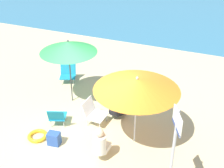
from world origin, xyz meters
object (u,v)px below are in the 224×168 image
(umbrella_orange, at_px, (137,84))
(person_a, at_px, (100,143))
(beach_chair_c, at_px, (68,73))
(swim_ring, at_px, (38,136))
(beach_chair_b, at_px, (57,116))
(beach_bag, at_px, (54,139))
(warning_sign, at_px, (174,145))
(beach_chair_a, at_px, (93,112))
(umbrella_green, at_px, (68,47))
(person_b, at_px, (116,106))

(umbrella_orange, distance_m, person_a, 1.66)
(beach_chair_c, relative_size, swim_ring, 1.32)
(beach_chair_b, distance_m, beach_bag, 0.79)
(beach_chair_c, height_order, warning_sign, warning_sign)
(beach_chair_a, xyz_separation_m, swim_ring, (-1.10, -1.19, -0.31))
(umbrella_green, relative_size, person_a, 2.18)
(umbrella_orange, xyz_separation_m, beach_chair_c, (-3.27, 2.19, -1.41))
(beach_bag, bearing_deg, warning_sign, -10.57)
(umbrella_orange, height_order, warning_sign, warning_sign)
(beach_chair_c, height_order, beach_bag, beach_chair_c)
(beach_bag, bearing_deg, person_b, 58.05)
(beach_chair_a, height_order, beach_bag, beach_chair_a)
(beach_chair_a, xyz_separation_m, beach_chair_c, (-1.91, 1.89, -0.04))
(umbrella_orange, bearing_deg, beach_bag, -153.74)
(beach_chair_a, bearing_deg, person_b, 43.85)
(umbrella_orange, distance_m, beach_chair_a, 1.95)
(swim_ring, bearing_deg, beach_bag, -5.06)
(umbrella_orange, bearing_deg, umbrella_green, 156.18)
(beach_chair_c, height_order, swim_ring, beach_chair_c)
(umbrella_orange, distance_m, warning_sign, 1.98)
(swim_ring, distance_m, beach_bag, 0.58)
(umbrella_orange, relative_size, beach_chair_a, 3.00)
(person_b, bearing_deg, beach_chair_c, 96.71)
(person_b, relative_size, beach_bag, 2.51)
(person_b, bearing_deg, umbrella_orange, -94.99)
(beach_chair_c, xyz_separation_m, warning_sign, (4.52, -3.72, 1.19))
(beach_chair_a, xyz_separation_m, beach_bag, (-0.54, -1.24, -0.19))
(person_b, xyz_separation_m, swim_ring, (-1.62, -1.65, -0.38))
(umbrella_green, distance_m, beach_bag, 2.71)
(umbrella_green, xyz_separation_m, person_a, (1.95, -2.06, -1.38))
(umbrella_green, distance_m, person_b, 2.22)
(beach_chair_a, bearing_deg, umbrella_orange, -9.86)
(beach_chair_c, distance_m, swim_ring, 3.19)
(beach_chair_c, distance_m, warning_sign, 5.97)
(person_a, height_order, beach_bag, person_a)
(beach_chair_a, xyz_separation_m, beach_chair_b, (-0.86, -0.54, -0.03))
(umbrella_orange, xyz_separation_m, beach_bag, (-1.89, -0.93, -1.55))
(beach_chair_b, distance_m, person_a, 1.83)
(umbrella_green, relative_size, beach_chair_c, 2.95)
(umbrella_green, bearing_deg, umbrella_orange, -23.82)
(umbrella_orange, bearing_deg, person_a, -119.84)
(person_a, bearing_deg, beach_chair_c, 40.89)
(umbrella_green, bearing_deg, swim_ring, -88.82)
(person_a, bearing_deg, umbrella_orange, -29.75)
(warning_sign, height_order, beach_bag, warning_sign)
(umbrella_green, distance_m, swim_ring, 2.69)
(person_a, bearing_deg, beach_chair_b, 66.62)
(beach_chair_b, bearing_deg, beach_bag, -175.87)
(person_a, distance_m, person_b, 1.74)
(beach_chair_a, relative_size, swim_ring, 1.31)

